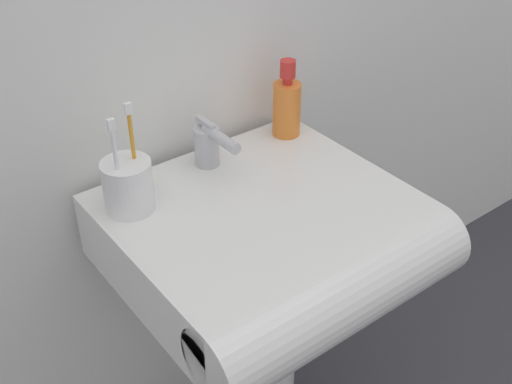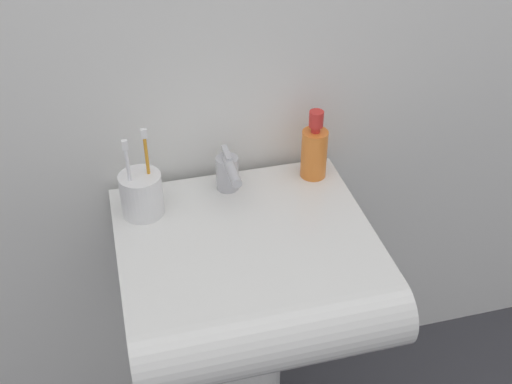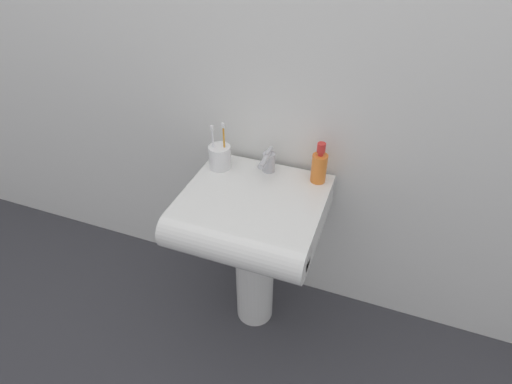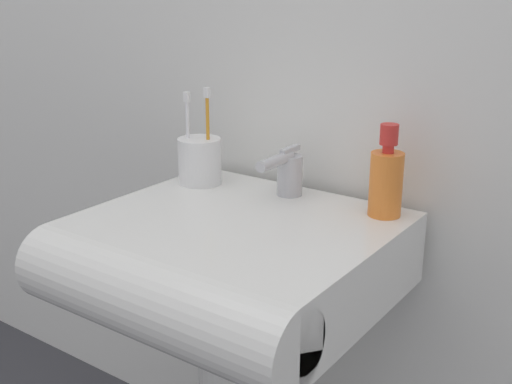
# 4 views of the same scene
# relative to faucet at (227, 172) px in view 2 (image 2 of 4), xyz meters

# --- Properties ---
(sink_pedestal) EXTENTS (0.17, 0.17, 0.58)m
(sink_pedestal) POSITION_rel_faucet_xyz_m (0.00, -0.15, -0.47)
(sink_pedestal) COLOR white
(sink_pedestal) RESTS_ON ground
(sink_basin) EXTENTS (0.52, 0.50, 0.13)m
(sink_basin) POSITION_rel_faucet_xyz_m (0.00, -0.20, -0.12)
(sink_basin) COLOR white
(sink_basin) RESTS_ON sink_pedestal
(faucet) EXTENTS (0.05, 0.13, 0.10)m
(faucet) POSITION_rel_faucet_xyz_m (0.00, 0.00, 0.00)
(faucet) COLOR #B7B7BC
(faucet) RESTS_ON sink_basin
(toothbrush_cup) EXTENTS (0.09, 0.09, 0.20)m
(toothbrush_cup) POSITION_rel_faucet_xyz_m (-0.19, -0.03, 0.00)
(toothbrush_cup) COLOR white
(toothbrush_cup) RESTS_ON sink_basin
(soap_bottle) EXTENTS (0.06, 0.06, 0.17)m
(soap_bottle) POSITION_rel_faucet_xyz_m (0.20, 0.01, 0.02)
(soap_bottle) COLOR orange
(soap_bottle) RESTS_ON sink_basin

